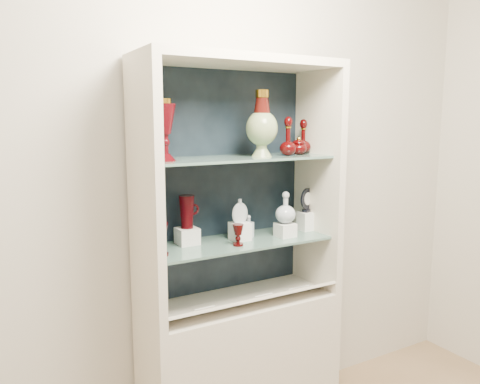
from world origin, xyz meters
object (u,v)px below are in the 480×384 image
ruby_decanter_a (288,134)px  flat_flask (240,210)px  pedestal_lamp_right (165,130)px  ruby_goblet_small (238,235)px  lidded_bowl (299,146)px  ruby_goblet_tall (161,239)px  clear_round_decanter (285,208)px  cobalt_goblet (151,231)px  cameo_medallion (307,200)px  clear_square_bottle (249,226)px  pedestal_lamp_left (163,133)px  ruby_pitcher (187,212)px  ruby_decanter_b (303,135)px  enamel_urn (262,124)px

ruby_decanter_a → flat_flask: 0.45m
pedestal_lamp_right → ruby_goblet_small: bearing=-9.1°
lidded_bowl → ruby_goblet_tall: (-0.77, -0.03, -0.39)m
clear_round_decanter → cobalt_goblet: bearing=173.3°
ruby_goblet_small → cameo_medallion: size_ratio=0.77×
lidded_bowl → cameo_medallion: (0.09, 0.04, -0.30)m
ruby_decanter_a → clear_square_bottle: ruby_decanter_a is taller
lidded_bowl → flat_flask: bearing=175.1°
cobalt_goblet → clear_square_bottle: (0.52, -0.00, -0.04)m
pedestal_lamp_right → clear_square_bottle: bearing=7.1°
ruby_goblet_tall → ruby_decanter_a: bearing=0.4°
pedestal_lamp_right → cameo_medallion: (0.82, 0.04, -0.39)m
clear_square_bottle → pedestal_lamp_left: bearing=174.6°
flat_flask → pedestal_lamp_left: bearing=169.7°
ruby_goblet_tall → ruby_pitcher: ruby_pitcher is taller
ruby_decanter_b → ruby_decanter_a: bearing=-152.4°
lidded_bowl → cameo_medallion: bearing=21.9°
pedestal_lamp_right → ruby_pitcher: 0.43m
cobalt_goblet → flat_flask: 0.46m
ruby_decanter_b → ruby_goblet_tall: bearing=-174.0°
ruby_decanter_b → ruby_goblet_small: ruby_decanter_b is taller
ruby_decanter_a → cobalt_goblet: bearing=173.2°
ruby_decanter_b → ruby_goblet_tall: size_ratio=1.28×
lidded_bowl → clear_square_bottle: size_ratio=0.80×
enamel_urn → lidded_bowl: bearing=3.7°
pedestal_lamp_left → ruby_decanter_b: size_ratio=1.26×
pedestal_lamp_left → ruby_goblet_small: bearing=-26.4°
ruby_goblet_small → ruby_decanter_b: bearing=13.7°
ruby_decanter_b → ruby_pitcher: bearing=177.1°
ruby_goblet_tall → cameo_medallion: 0.87m
enamel_urn → ruby_goblet_small: (-0.16, -0.04, -0.53)m
pedestal_lamp_right → ruby_goblet_tall: 0.48m
ruby_decanter_b → clear_square_bottle: ruby_decanter_b is taller
ruby_goblet_small → ruby_pitcher: ruby_pitcher is taller
pedestal_lamp_right → enamel_urn: size_ratio=0.84×
enamel_urn → ruby_goblet_tall: size_ratio=2.13×
enamel_urn → flat_flask: enamel_urn is taller
pedestal_lamp_left → flat_flask: size_ratio=1.96×
lidded_bowl → clear_square_bottle: (-0.27, 0.05, -0.41)m
ruby_pitcher → clear_round_decanter: bearing=-16.6°
ruby_decanter_b → flat_flask: 0.55m
pedestal_lamp_right → ruby_decanter_a: (0.65, -0.02, -0.03)m
ruby_goblet_tall → ruby_pitcher: (0.18, 0.12, 0.08)m
clear_round_decanter → lidded_bowl: bearing=15.4°
ruby_pitcher → clear_square_bottle: 0.34m
ruby_goblet_tall → ruby_goblet_small: 0.38m
pedestal_lamp_left → cameo_medallion: size_ratio=1.78×
ruby_goblet_tall → clear_round_decanter: bearing=0.7°
lidded_bowl → ruby_pitcher: bearing=171.7°
pedestal_lamp_right → cameo_medallion: 0.91m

